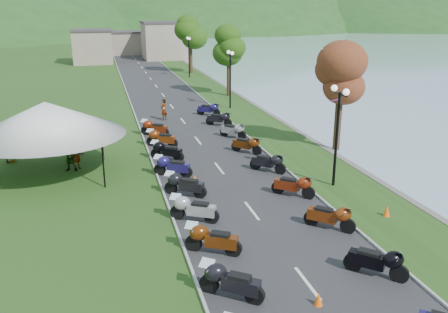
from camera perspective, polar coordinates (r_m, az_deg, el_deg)
road at (r=43.80m, az=-6.31°, el=6.01°), size 7.00×120.00×0.02m
hills_backdrop at (r=202.77m, az=-13.26°, el=14.68°), size 360.00×120.00×76.00m
far_building at (r=87.80m, az=-12.17°, el=13.15°), size 18.00×16.00×5.00m
moto_row_left at (r=17.60m, az=-1.53°, el=-10.07°), size 2.60×36.97×1.10m
moto_row_right at (r=24.48m, az=6.63°, el=-2.03°), size 2.60×35.21×1.10m
vendor_tent_main at (r=26.90m, az=-20.34°, el=2.01°), size 5.45×5.45×4.00m
tree_lakeside at (r=30.29m, az=13.81°, el=7.89°), size 2.79×2.79×7.75m
pedestrian_a at (r=27.86m, az=-17.17°, el=-1.46°), size 0.71×0.73×1.61m
pedestrian_b at (r=29.34m, az=-18.01°, el=-0.59°), size 0.84×0.52×1.64m
traffic_cone_near at (r=15.32m, az=11.30°, el=-16.48°), size 0.29×0.29×0.45m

